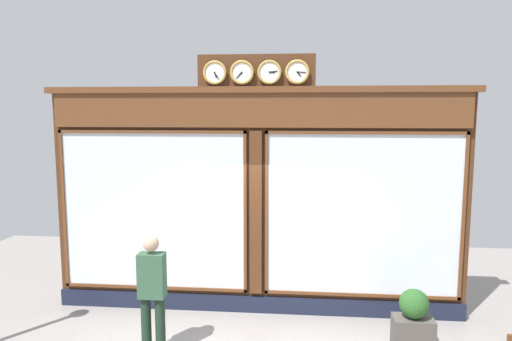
{
  "coord_description": "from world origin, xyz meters",
  "views": [
    {
      "loc": [
        -0.71,
        7.51,
        3.38
      ],
      "look_at": [
        0.0,
        0.0,
        2.4
      ],
      "focal_mm": 32.97,
      "sensor_mm": 36.0,
      "label": 1
    }
  ],
  "objects": [
    {
      "name": "planter_box",
      "position": [
        -2.33,
        1.03,
        0.23
      ],
      "size": [
        0.56,
        0.36,
        0.47
      ],
      "primitive_type": "cube",
      "color": "#4C4742",
      "rests_on": "ground_plane"
    },
    {
      "name": "shop_facade",
      "position": [
        -0.0,
        -0.13,
        1.89
      ],
      "size": [
        6.93,
        0.42,
        4.25
      ],
      "color": "#4C2B16",
      "rests_on": "ground_plane"
    },
    {
      "name": "planter_shrub",
      "position": [
        -2.33,
        1.03,
        0.67
      ],
      "size": [
        0.41,
        0.41,
        0.41
      ],
      "primitive_type": "sphere",
      "color": "#285623",
      "rests_on": "planter_box"
    },
    {
      "name": "pedestrian",
      "position": [
        1.29,
        1.49,
        0.93
      ],
      "size": [
        0.36,
        0.22,
        1.69
      ],
      "color": "#1C2F21",
      "rests_on": "ground_plane"
    }
  ]
}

